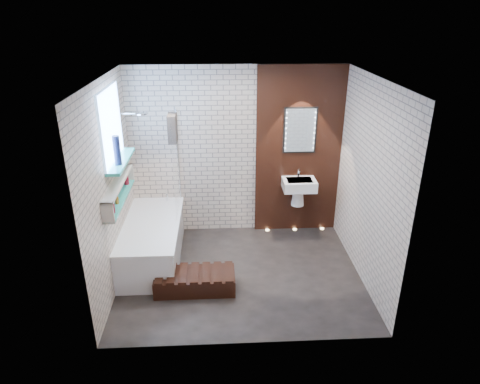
{
  "coord_description": "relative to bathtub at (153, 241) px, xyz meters",
  "views": [
    {
      "loc": [
        -0.27,
        -4.87,
        3.35
      ],
      "look_at": [
        0.0,
        0.15,
        1.15
      ],
      "focal_mm": 32.0,
      "sensor_mm": 36.0,
      "label": 1
    }
  ],
  "objects": [
    {
      "name": "washbasin",
      "position": [
        2.17,
        0.62,
        0.5
      ],
      "size": [
        0.5,
        0.36,
        0.58
      ],
      "color": "white",
      "rests_on": "walnut_panel"
    },
    {
      "name": "niche_bottles",
      "position": [
        -0.31,
        -0.28,
        0.88
      ],
      "size": [
        0.06,
        0.94,
        0.16
      ],
      "color": "maroon",
      "rests_on": "display_niche"
    },
    {
      "name": "floor_uplights",
      "position": [
        2.17,
        0.75,
        -0.29
      ],
      "size": [
        0.96,
        0.06,
        0.01
      ],
      "color": "#FFD899",
      "rests_on": "ground"
    },
    {
      "name": "room_shell",
      "position": [
        1.22,
        -0.45,
        1.01
      ],
      "size": [
        3.24,
        3.2,
        2.6
      ],
      "color": "#C0A998",
      "rests_on": "ground"
    },
    {
      "name": "clerestory_window",
      "position": [
        -0.34,
        -0.1,
        1.61
      ],
      "size": [
        0.18,
        1.0,
        0.94
      ],
      "color": "#7FADE0",
      "rests_on": "room_shell"
    },
    {
      "name": "walnut_panel",
      "position": [
        2.17,
        0.82,
        1.01
      ],
      "size": [
        1.3,
        0.06,
        2.6
      ],
      "primitive_type": "cube",
      "color": "black",
      "rests_on": "ground"
    },
    {
      "name": "bathtub",
      "position": [
        0.0,
        0.0,
        0.0
      ],
      "size": [
        0.79,
        1.74,
        0.7
      ],
      "color": "white",
      "rests_on": "ground"
    },
    {
      "name": "sill_vases",
      "position": [
        -0.28,
        -0.28,
        1.44
      ],
      "size": [
        0.09,
        0.09,
        0.37
      ],
      "color": "#131834",
      "rests_on": "clerestory_window"
    },
    {
      "name": "led_mirror",
      "position": [
        2.17,
        0.78,
        1.36
      ],
      "size": [
        0.5,
        0.02,
        0.7
      ],
      "color": "black",
      "rests_on": "walnut_panel"
    },
    {
      "name": "walnut_step",
      "position": [
        0.62,
        -0.75,
        -0.18
      ],
      "size": [
        1.02,
        0.45,
        0.23
      ],
      "primitive_type": "cube",
      "rotation": [
        0.0,
        0.0,
        0.0
      ],
      "color": "black",
      "rests_on": "ground"
    },
    {
      "name": "shower_head",
      "position": [
        -0.08,
        0.5,
        1.71
      ],
      "size": [
        0.18,
        0.18,
        0.02
      ],
      "primitive_type": "cylinder",
      "color": "silver",
      "rests_on": "room_shell"
    },
    {
      "name": "towel",
      "position": [
        0.35,
        0.27,
        1.56
      ],
      "size": [
        0.11,
        0.28,
        0.37
      ],
      "primitive_type": "cube",
      "color": "black",
      "rests_on": "bath_screen"
    },
    {
      "name": "display_niche",
      "position": [
        -0.31,
        -0.3,
        0.91
      ],
      "size": [
        0.14,
        1.3,
        0.26
      ],
      "color": "teal",
      "rests_on": "room_shell"
    },
    {
      "name": "bath_screen",
      "position": [
        0.35,
        0.44,
        0.99
      ],
      "size": [
        0.01,
        0.78,
        1.4
      ],
      "primitive_type": "cube",
      "color": "white",
      "rests_on": "bathtub"
    },
    {
      "name": "ground",
      "position": [
        1.22,
        -0.45,
        -0.29
      ],
      "size": [
        3.2,
        3.2,
        0.0
      ],
      "primitive_type": "plane",
      "color": "black",
      "rests_on": "ground"
    }
  ]
}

